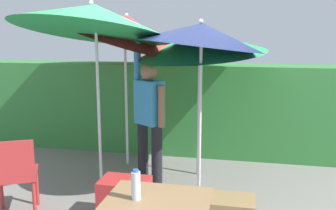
{
  "coord_description": "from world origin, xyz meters",
  "views": [
    {
      "loc": [
        0.93,
        -4.08,
        1.95
      ],
      "look_at": [
        0.0,
        0.3,
        1.1
      ],
      "focal_mm": 39.82,
      "sensor_mm": 36.0,
      "label": 1
    }
  ],
  "objects_px": {
    "person_vendor": "(149,115)",
    "umbrella_orange": "(201,35)",
    "umbrella_rainbow": "(94,19)",
    "umbrella_yellow": "(126,28)",
    "umbrella_navy": "(201,43)",
    "folding_table": "(158,209)",
    "chair_plastic": "(15,173)",
    "cooler_box": "(125,199)",
    "bottle_water": "(136,185)"
  },
  "relations": [
    {
      "from": "umbrella_orange",
      "to": "person_vendor",
      "type": "relative_size",
      "value": 1.16
    },
    {
      "from": "umbrella_yellow",
      "to": "chair_plastic",
      "type": "relative_size",
      "value": 2.83
    },
    {
      "from": "person_vendor",
      "to": "folding_table",
      "type": "bearing_deg",
      "value": -73.49
    },
    {
      "from": "umbrella_navy",
      "to": "folding_table",
      "type": "xyz_separation_m",
      "value": [
        -0.02,
        -2.39,
        -1.21
      ]
    },
    {
      "from": "chair_plastic",
      "to": "cooler_box",
      "type": "distance_m",
      "value": 1.2
    },
    {
      "from": "umbrella_navy",
      "to": "cooler_box",
      "type": "distance_m",
      "value": 2.25
    },
    {
      "from": "umbrella_navy",
      "to": "person_vendor",
      "type": "distance_m",
      "value": 1.18
    },
    {
      "from": "umbrella_yellow",
      "to": "bottle_water",
      "type": "xyz_separation_m",
      "value": [
        0.94,
        -2.69,
        -1.21
      ]
    },
    {
      "from": "person_vendor",
      "to": "cooler_box",
      "type": "height_order",
      "value": "person_vendor"
    },
    {
      "from": "cooler_box",
      "to": "bottle_water",
      "type": "relative_size",
      "value": 2.16
    },
    {
      "from": "umbrella_orange",
      "to": "person_vendor",
      "type": "xyz_separation_m",
      "value": [
        -0.69,
        0.3,
        -1.01
      ]
    },
    {
      "from": "umbrella_navy",
      "to": "folding_table",
      "type": "distance_m",
      "value": 2.68
    },
    {
      "from": "bottle_water",
      "to": "chair_plastic",
      "type": "bearing_deg",
      "value": 154.03
    },
    {
      "from": "cooler_box",
      "to": "bottle_water",
      "type": "distance_m",
      "value": 1.23
    },
    {
      "from": "umbrella_rainbow",
      "to": "chair_plastic",
      "type": "xyz_separation_m",
      "value": [
        -0.59,
        -0.87,
        -1.62
      ]
    },
    {
      "from": "folding_table",
      "to": "bottle_water",
      "type": "distance_m",
      "value": 0.26
    },
    {
      "from": "umbrella_yellow",
      "to": "umbrella_navy",
      "type": "distance_m",
      "value": 1.17
    },
    {
      "from": "umbrella_rainbow",
      "to": "chair_plastic",
      "type": "distance_m",
      "value": 1.93
    },
    {
      "from": "person_vendor",
      "to": "umbrella_orange",
      "type": "bearing_deg",
      "value": -23.45
    },
    {
      "from": "person_vendor",
      "to": "folding_table",
      "type": "relative_size",
      "value": 2.35
    },
    {
      "from": "umbrella_orange",
      "to": "umbrella_navy",
      "type": "distance_m",
      "value": 0.78
    },
    {
      "from": "chair_plastic",
      "to": "cooler_box",
      "type": "relative_size",
      "value": 1.72
    },
    {
      "from": "person_vendor",
      "to": "cooler_box",
      "type": "relative_size",
      "value": 3.63
    },
    {
      "from": "umbrella_rainbow",
      "to": "chair_plastic",
      "type": "height_order",
      "value": "umbrella_rainbow"
    },
    {
      "from": "umbrella_orange",
      "to": "bottle_water",
      "type": "relative_size",
      "value": 9.1
    },
    {
      "from": "umbrella_rainbow",
      "to": "cooler_box",
      "type": "bearing_deg",
      "value": -49.67
    },
    {
      "from": "umbrella_navy",
      "to": "folding_table",
      "type": "bearing_deg",
      "value": -90.48
    },
    {
      "from": "umbrella_rainbow",
      "to": "folding_table",
      "type": "xyz_separation_m",
      "value": [
        1.15,
        -1.6,
        -1.5
      ]
    },
    {
      "from": "umbrella_orange",
      "to": "umbrella_navy",
      "type": "bearing_deg",
      "value": 97.23
    },
    {
      "from": "umbrella_rainbow",
      "to": "umbrella_yellow",
      "type": "xyz_separation_m",
      "value": [
        0.05,
        1.05,
        -0.09
      ]
    },
    {
      "from": "cooler_box",
      "to": "bottle_water",
      "type": "xyz_separation_m",
      "value": [
        0.43,
        -0.98,
        0.6
      ]
    },
    {
      "from": "umbrella_rainbow",
      "to": "umbrella_navy",
      "type": "relative_size",
      "value": 1.19
    },
    {
      "from": "person_vendor",
      "to": "bottle_water",
      "type": "height_order",
      "value": "person_vendor"
    },
    {
      "from": "umbrella_orange",
      "to": "chair_plastic",
      "type": "height_order",
      "value": "umbrella_orange"
    },
    {
      "from": "umbrella_orange",
      "to": "umbrella_yellow",
      "type": "relative_size",
      "value": 0.87
    },
    {
      "from": "umbrella_rainbow",
      "to": "umbrella_navy",
      "type": "height_order",
      "value": "umbrella_rainbow"
    },
    {
      "from": "umbrella_rainbow",
      "to": "umbrella_navy",
      "type": "bearing_deg",
      "value": 34.06
    },
    {
      "from": "cooler_box",
      "to": "bottle_water",
      "type": "bearing_deg",
      "value": -66.42
    },
    {
      "from": "person_vendor",
      "to": "umbrella_yellow",
      "type": "bearing_deg",
      "value": 126.24
    },
    {
      "from": "umbrella_orange",
      "to": "chair_plastic",
      "type": "distance_m",
      "value": 2.51
    },
    {
      "from": "folding_table",
      "to": "chair_plastic",
      "type": "bearing_deg",
      "value": 157.28
    },
    {
      "from": "umbrella_yellow",
      "to": "umbrella_navy",
      "type": "relative_size",
      "value": 1.18
    },
    {
      "from": "umbrella_orange",
      "to": "folding_table",
      "type": "bearing_deg",
      "value": -94.16
    },
    {
      "from": "umbrella_yellow",
      "to": "cooler_box",
      "type": "bearing_deg",
      "value": -73.19
    },
    {
      "from": "chair_plastic",
      "to": "folding_table",
      "type": "relative_size",
      "value": 1.11
    },
    {
      "from": "cooler_box",
      "to": "folding_table",
      "type": "distance_m",
      "value": 1.18
    },
    {
      "from": "umbrella_rainbow",
      "to": "bottle_water",
      "type": "height_order",
      "value": "umbrella_rainbow"
    },
    {
      "from": "umbrella_yellow",
      "to": "person_vendor",
      "type": "bearing_deg",
      "value": -53.76
    },
    {
      "from": "umbrella_orange",
      "to": "folding_table",
      "type": "height_order",
      "value": "umbrella_orange"
    },
    {
      "from": "umbrella_rainbow",
      "to": "person_vendor",
      "type": "xyz_separation_m",
      "value": [
        0.58,
        0.32,
        -1.2
      ]
    }
  ]
}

